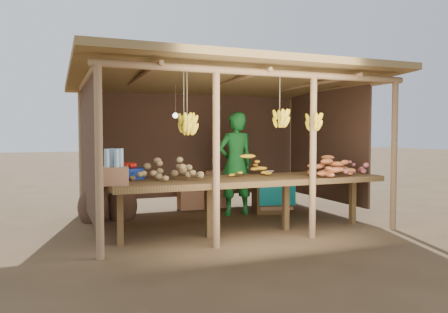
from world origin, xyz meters
name	(u,v)px	position (x,y,z in m)	size (l,w,h in m)	color
ground	(224,221)	(0.00, 0.00, 0.00)	(60.00, 60.00, 0.00)	brown
stall_structure	(223,103)	(-0.03, -0.03, 1.91)	(4.70, 3.50, 2.43)	#97734E
counter	(249,182)	(0.00, -0.95, 0.74)	(3.90, 1.05, 0.80)	brown
potato_heap	(168,166)	(-1.15, -0.86, 0.98)	(0.93, 0.56, 0.36)	olive
sweet_potato_heap	(330,164)	(1.18, -1.22, 0.98)	(0.91, 0.54, 0.35)	#C16331
onion_heap	(350,163)	(1.52, -1.24, 0.98)	(0.74, 0.45, 0.35)	#AA5253
banana_pile	(249,164)	(0.12, -0.69, 0.97)	(0.62, 0.37, 0.35)	yellow
tomato_basin	(129,172)	(-1.61, -0.52, 0.89)	(0.43, 0.43, 0.22)	navy
bottle_box	(114,171)	(-1.90, -1.18, 0.97)	(0.38, 0.32, 0.44)	#936142
vendor	(236,164)	(0.39, 0.43, 0.90)	(0.65, 0.43, 1.79)	#1B7B2C
tarp_crate	(270,195)	(1.07, 0.42, 0.32)	(0.76, 0.70, 0.78)	brown
carton_stack	(207,192)	(0.13, 1.20, 0.31)	(0.93, 0.36, 0.71)	#936142
burlap_sacks	(108,203)	(-1.75, 0.71, 0.29)	(0.95, 0.50, 0.67)	#4D3223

